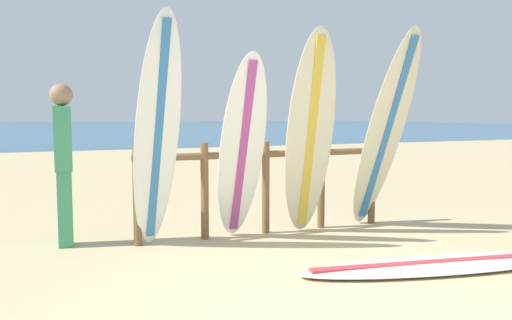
# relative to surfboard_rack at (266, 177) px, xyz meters

# --- Properties ---
(ground_plane) EXTENTS (120.00, 120.00, 0.00)m
(ground_plane) POSITION_rel_surfboard_rack_xyz_m (-0.37, -2.58, -0.67)
(ground_plane) COLOR tan
(ocean_water) EXTENTS (120.00, 80.00, 0.01)m
(ocean_water) POSITION_rel_surfboard_rack_xyz_m (-0.37, 55.42, -0.67)
(ocean_water) COLOR #1E5984
(ocean_water) RESTS_ON ground
(surfboard_rack) EXTENTS (3.11, 0.09, 1.10)m
(surfboard_rack) POSITION_rel_surfboard_rack_xyz_m (0.00, 0.00, 0.00)
(surfboard_rack) COLOR brown
(surfboard_rack) RESTS_ON ground
(surfboard_leaning_far_left) EXTENTS (0.58, 0.77, 2.44)m
(surfboard_leaning_far_left) POSITION_rel_surfboard_rack_xyz_m (-1.34, -0.28, 0.55)
(surfboard_leaning_far_left) COLOR white
(surfboard_leaning_far_left) RESTS_ON ground
(surfboard_leaning_left) EXTENTS (0.54, 0.82, 2.06)m
(surfboard_leaning_left) POSITION_rel_surfboard_rack_xyz_m (-0.41, -0.29, 0.36)
(surfboard_leaning_left) COLOR white
(surfboard_leaning_left) RESTS_ON ground
(surfboard_leaning_center_left) EXTENTS (0.64, 0.69, 2.38)m
(surfboard_leaning_center_left) POSITION_rel_surfboard_rack_xyz_m (0.43, -0.30, 0.52)
(surfboard_leaning_center_left) COLOR beige
(surfboard_leaning_center_left) RESTS_ON ground
(surfboard_leaning_center) EXTENTS (0.62, 1.05, 2.40)m
(surfboard_leaning_center) POSITION_rel_surfboard_rack_xyz_m (1.39, -0.41, 0.53)
(surfboard_leaning_center) COLOR beige
(surfboard_leaning_center) RESTS_ON ground
(surfboard_lying_on_sand) EXTENTS (2.84, 1.05, 0.08)m
(surfboard_lying_on_sand) POSITION_rel_surfboard_rack_xyz_m (0.94, -1.92, -0.64)
(surfboard_lying_on_sand) COLOR white
(surfboard_lying_on_sand) RESTS_ON ground
(beachgoer_standing) EXTENTS (0.23, 0.28, 1.73)m
(beachgoer_standing) POSITION_rel_surfboard_rack_xyz_m (-2.23, 0.29, 0.28)
(beachgoer_standing) COLOR #3F9966
(beachgoer_standing) RESTS_ON ground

